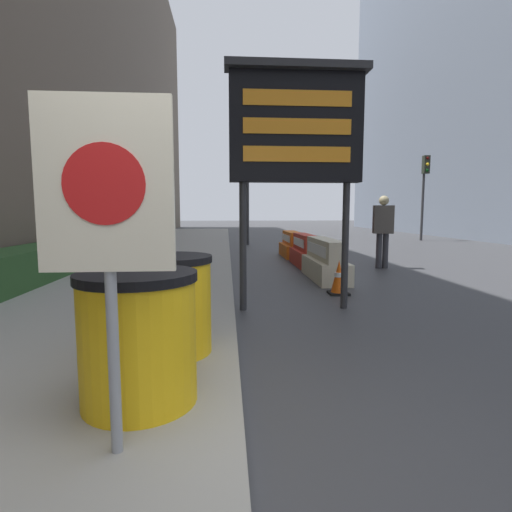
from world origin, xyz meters
TOP-DOWN VIEW (x-y plane):
  - ground_plane at (0.00, 0.00)m, footprint 120.00×120.00m
  - hedge_strip at (-3.71, 5.11)m, footprint 0.90×7.90m
  - bare_tree at (-3.69, 9.99)m, footprint 1.72×1.83m
  - barrel_drum_foreground at (-0.68, 0.83)m, footprint 0.79×0.79m
  - barrel_drum_middle at (-0.62, 1.79)m, footprint 0.79×0.79m
  - warning_sign at (-0.69, 0.24)m, footprint 0.67×0.08m
  - message_board at (0.87, 3.80)m, footprint 1.96×0.36m
  - jersey_barrier_cream at (1.94, 6.29)m, footprint 0.61×2.00m
  - jersey_barrier_red_striped at (1.94, 8.45)m, footprint 0.54×1.75m
  - jersey_barrier_orange_near at (1.94, 10.47)m, footprint 0.62×1.75m
  - traffic_cone_near at (1.79, 4.76)m, footprint 0.33×0.33m
  - traffic_light_near_curb at (0.79, 14.96)m, footprint 0.28×0.44m
  - traffic_light_far_side at (9.36, 16.90)m, footprint 0.28×0.45m
  - pedestrian_worker at (3.75, 7.79)m, footprint 0.51×0.36m

SIDE VIEW (x-z plane):
  - ground_plane at x=0.00m, z-range 0.00..0.00m
  - traffic_cone_near at x=1.79m, z-range -0.01..0.58m
  - jersey_barrier_orange_near at x=1.94m, z-range -0.05..0.74m
  - jersey_barrier_red_striped at x=1.94m, z-range -0.05..0.77m
  - jersey_barrier_cream at x=1.94m, z-range -0.05..0.79m
  - hedge_strip at x=-3.71m, z-range 0.13..0.75m
  - barrel_drum_foreground at x=-0.68m, z-range 0.13..1.01m
  - barrel_drum_middle at x=-0.62m, z-range 0.13..1.01m
  - pedestrian_worker at x=3.75m, z-range 0.16..1.95m
  - warning_sign at x=-0.69m, z-range 0.49..2.33m
  - bare_tree at x=-3.69m, z-range 0.11..3.70m
  - message_board at x=0.87m, z-range 0.85..4.23m
  - traffic_light_far_side at x=9.36m, z-range 0.91..4.94m
  - traffic_light_near_curb at x=0.79m, z-range 0.96..5.28m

